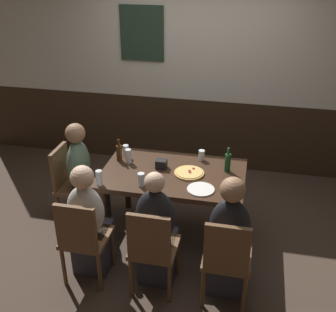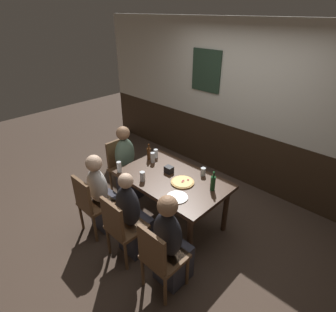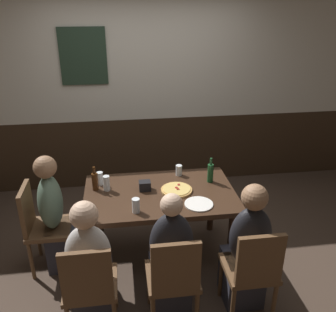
{
  "view_description": "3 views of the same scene",
  "coord_description": "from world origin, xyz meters",
  "px_view_note": "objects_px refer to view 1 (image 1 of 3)",
  "views": [
    {
      "loc": [
        0.72,
        -3.54,
        2.77
      ],
      "look_at": [
        -0.05,
        -0.0,
        0.92
      ],
      "focal_mm": 44.33,
      "sensor_mm": 36.0,
      "label": 1
    },
    {
      "loc": [
        2.02,
        -2.19,
        2.69
      ],
      "look_at": [
        -0.06,
        -0.03,
        1.06
      ],
      "focal_mm": 29.05,
      "sensor_mm": 36.0,
      "label": 2
    },
    {
      "loc": [
        -0.33,
        -2.96,
        2.44
      ],
      "look_at": [
        0.09,
        0.12,
        1.06
      ],
      "focal_mm": 38.44,
      "sensor_mm": 36.0,
      "label": 3
    }
  ],
  "objects_px": {
    "chair_right_near": "(227,257)",
    "pint_glass_pale": "(99,179)",
    "person_right_near": "(228,244)",
    "beer_bottle_brown": "(119,152)",
    "person_head_west": "(85,182)",
    "chair_mid_near": "(152,246)",
    "condiment_caddy": "(161,164)",
    "person_left_near": "(90,227)",
    "highball_clear": "(141,180)",
    "beer_bottle_green": "(228,162)",
    "beer_glass_half": "(202,156)",
    "person_mid_near": "(157,236)",
    "pizza": "(189,173)",
    "dining_table": "(173,180)",
    "tumbler_short": "(126,151)",
    "chair_head_west": "(71,181)",
    "pint_glass_amber": "(128,157)",
    "plate_white_large": "(201,189)"
  },
  "relations": [
    {
      "from": "chair_mid_near",
      "to": "beer_glass_half",
      "type": "distance_m",
      "value": 1.25
    },
    {
      "from": "tumbler_short",
      "to": "beer_bottle_green",
      "type": "height_order",
      "value": "beer_bottle_green"
    },
    {
      "from": "pint_glass_pale",
      "to": "beer_bottle_green",
      "type": "bearing_deg",
      "value": 24.6
    },
    {
      "from": "beer_bottle_green",
      "to": "condiment_caddy",
      "type": "height_order",
      "value": "beer_bottle_green"
    },
    {
      "from": "highball_clear",
      "to": "pint_glass_pale",
      "type": "bearing_deg",
      "value": -169.14
    },
    {
      "from": "pizza",
      "to": "pint_glass_pale",
      "type": "xyz_separation_m",
      "value": [
        -0.79,
        -0.39,
        0.05
      ]
    },
    {
      "from": "condiment_caddy",
      "to": "dining_table",
      "type": "bearing_deg",
      "value": -25.85
    },
    {
      "from": "person_mid_near",
      "to": "pizza",
      "type": "relative_size",
      "value": 3.82
    },
    {
      "from": "person_left_near",
      "to": "beer_glass_half",
      "type": "height_order",
      "value": "person_left_near"
    },
    {
      "from": "chair_head_west",
      "to": "highball_clear",
      "type": "bearing_deg",
      "value": -19.33
    },
    {
      "from": "chair_right_near",
      "to": "plate_white_large",
      "type": "relative_size",
      "value": 3.43
    },
    {
      "from": "beer_glass_half",
      "to": "dining_table",
      "type": "bearing_deg",
      "value": -125.84
    },
    {
      "from": "person_head_west",
      "to": "chair_mid_near",
      "type": "bearing_deg",
      "value": -41.83
    },
    {
      "from": "condiment_caddy",
      "to": "tumbler_short",
      "type": "bearing_deg",
      "value": 158.66
    },
    {
      "from": "person_right_near",
      "to": "highball_clear",
      "type": "relative_size",
      "value": 9.07
    },
    {
      "from": "person_left_near",
      "to": "plate_white_large",
      "type": "relative_size",
      "value": 4.41
    },
    {
      "from": "pint_glass_amber",
      "to": "beer_bottle_brown",
      "type": "height_order",
      "value": "beer_bottle_brown"
    },
    {
      "from": "beer_bottle_brown",
      "to": "plate_white_large",
      "type": "xyz_separation_m",
      "value": [
        0.92,
        -0.41,
        -0.09
      ]
    },
    {
      "from": "person_left_near",
      "to": "chair_mid_near",
      "type": "bearing_deg",
      "value": -14.53
    },
    {
      "from": "person_head_west",
      "to": "person_mid_near",
      "type": "height_order",
      "value": "person_head_west"
    },
    {
      "from": "tumbler_short",
      "to": "pizza",
      "type": "bearing_deg",
      "value": -17.42
    },
    {
      "from": "highball_clear",
      "to": "person_mid_near",
      "type": "bearing_deg",
      "value": -58.25
    },
    {
      "from": "person_right_near",
      "to": "highball_clear",
      "type": "height_order",
      "value": "person_right_near"
    },
    {
      "from": "pizza",
      "to": "beer_glass_half",
      "type": "bearing_deg",
      "value": 76.68
    },
    {
      "from": "chair_right_near",
      "to": "chair_mid_near",
      "type": "distance_m",
      "value": 0.63
    },
    {
      "from": "dining_table",
      "to": "beer_bottle_green",
      "type": "xyz_separation_m",
      "value": [
        0.52,
        0.14,
        0.19
      ]
    },
    {
      "from": "highball_clear",
      "to": "pint_glass_amber",
      "type": "distance_m",
      "value": 0.49
    },
    {
      "from": "beer_glass_half",
      "to": "beer_bottle_brown",
      "type": "height_order",
      "value": "beer_bottle_brown"
    },
    {
      "from": "person_right_near",
      "to": "pizza",
      "type": "height_order",
      "value": "person_right_near"
    },
    {
      "from": "chair_right_near",
      "to": "plate_white_large",
      "type": "xyz_separation_m",
      "value": [
        -0.31,
        0.6,
        0.25
      ]
    },
    {
      "from": "pint_glass_amber",
      "to": "person_left_near",
      "type": "bearing_deg",
      "value": -99.07
    },
    {
      "from": "chair_right_near",
      "to": "pint_glass_pale",
      "type": "bearing_deg",
      "value": 159.09
    },
    {
      "from": "chair_head_west",
      "to": "person_right_near",
      "type": "xyz_separation_m",
      "value": [
        1.76,
        -0.71,
        0.0
      ]
    },
    {
      "from": "beer_glass_half",
      "to": "condiment_caddy",
      "type": "height_order",
      "value": "beer_glass_half"
    },
    {
      "from": "chair_head_west",
      "to": "pizza",
      "type": "bearing_deg",
      "value": 0.25
    },
    {
      "from": "chair_head_west",
      "to": "beer_glass_half",
      "type": "bearing_deg",
      "value": 13.56
    },
    {
      "from": "tumbler_short",
      "to": "person_head_west",
      "type": "bearing_deg",
      "value": -149.97
    },
    {
      "from": "highball_clear",
      "to": "beer_bottle_green",
      "type": "xyz_separation_m",
      "value": [
        0.77,
        0.45,
        0.04
      ]
    },
    {
      "from": "person_head_west",
      "to": "beer_bottle_brown",
      "type": "height_order",
      "value": "person_head_west"
    },
    {
      "from": "pizza",
      "to": "highball_clear",
      "type": "distance_m",
      "value": 0.52
    },
    {
      "from": "person_left_near",
      "to": "pizza",
      "type": "bearing_deg",
      "value": 41.95
    },
    {
      "from": "beer_bottle_green",
      "to": "person_right_near",
      "type": "bearing_deg",
      "value": -83.06
    },
    {
      "from": "chair_mid_near",
      "to": "condiment_caddy",
      "type": "bearing_deg",
      "value": 98.34
    },
    {
      "from": "person_right_near",
      "to": "pint_glass_pale",
      "type": "distance_m",
      "value": 1.33
    },
    {
      "from": "dining_table",
      "to": "pint_glass_amber",
      "type": "height_order",
      "value": "pint_glass_amber"
    },
    {
      "from": "person_right_near",
      "to": "beer_bottle_brown",
      "type": "distance_m",
      "value": 1.53
    },
    {
      "from": "tumbler_short",
      "to": "beer_bottle_brown",
      "type": "relative_size",
      "value": 0.55
    },
    {
      "from": "person_left_near",
      "to": "pint_glass_pale",
      "type": "xyz_separation_m",
      "value": [
        -0.0,
        0.32,
        0.33
      ]
    },
    {
      "from": "person_head_west",
      "to": "condiment_caddy",
      "type": "relative_size",
      "value": 10.68
    },
    {
      "from": "person_right_near",
      "to": "beer_glass_half",
      "type": "bearing_deg",
      "value": 110.62
    }
  ]
}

